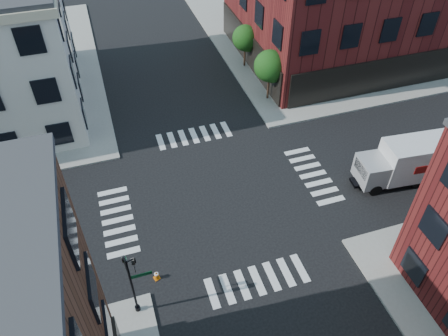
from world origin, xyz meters
TOP-DOWN VIEW (x-y plane):
  - ground at (0.00, 0.00)m, footprint 120.00×120.00m
  - sidewalk_ne at (21.00, 21.00)m, footprint 30.00×30.00m
  - tree_near at (7.56, 9.98)m, footprint 2.69×2.69m
  - tree_far at (7.56, 15.98)m, footprint 2.43×2.43m
  - signal_pole at (-6.72, -6.68)m, footprint 1.29×1.24m
  - box_truck at (12.94, -2.38)m, footprint 7.36×2.80m
  - traffic_cone at (-5.44, -5.08)m, footprint 0.43×0.43m

SIDE VIEW (x-z plane):
  - ground at x=0.00m, z-range 0.00..0.00m
  - sidewalk_ne at x=21.00m, z-range 0.00..0.15m
  - traffic_cone at x=-5.44m, z-range -0.01..0.63m
  - box_truck at x=12.94m, z-range 0.07..3.33m
  - signal_pole at x=-6.72m, z-range 0.56..5.16m
  - tree_far at x=7.56m, z-range 0.84..4.91m
  - tree_near at x=7.56m, z-range 0.91..5.41m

